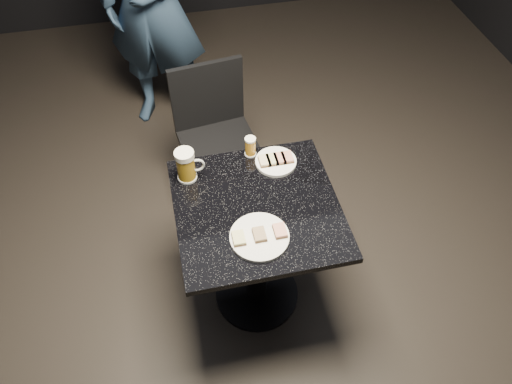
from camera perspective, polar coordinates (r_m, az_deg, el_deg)
floor at (r=2.75m, az=0.09°, el=-11.61°), size 6.00×6.00×0.00m
plate_large at (r=2.02m, az=0.40°, el=-5.14°), size 0.24×0.24×0.01m
plate_small at (r=2.29m, az=2.28°, el=3.49°), size 0.19×0.19×0.01m
patron at (r=3.27m, az=-11.80°, el=20.53°), size 0.76×0.64×1.77m
table at (r=2.32m, az=0.11°, el=-5.44°), size 0.70×0.70×0.75m
beer_mug at (r=2.20m, az=-7.97°, el=3.05°), size 0.13×0.09×0.16m
beer_tumbler at (r=2.30m, az=-0.65°, el=5.23°), size 0.06×0.06×0.10m
chair at (r=2.83m, az=-4.66°, el=6.89°), size 0.46×0.46×0.87m
canapes_on_plate_large at (r=2.00m, az=0.40°, el=-4.87°), size 0.22×0.07×0.02m
canapes_on_plate_small at (r=2.28m, az=2.29°, el=3.78°), size 0.16×0.07×0.02m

